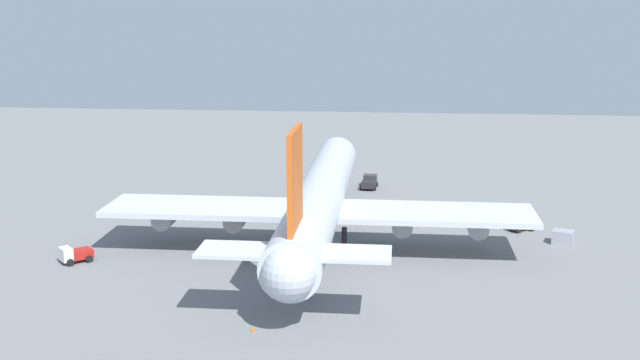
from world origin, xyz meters
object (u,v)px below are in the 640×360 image
(safety_cone_nose, at_px, (329,191))
(catering_truck, at_px, (75,254))
(maintenance_van, at_px, (369,182))
(cargo_container_fore, at_px, (563,237))
(fuel_truck, at_px, (519,222))
(cargo_airplane, at_px, (320,199))
(safety_cone_tail, at_px, (253,329))

(safety_cone_nose, bearing_deg, catering_truck, 144.84)
(catering_truck, bearing_deg, maintenance_van, -38.40)
(cargo_container_fore, bearing_deg, fuel_truck, 39.19)
(fuel_truck, xyz_separation_m, catering_truck, (-19.62, 56.53, -0.17))
(maintenance_van, xyz_separation_m, safety_cone_nose, (-4.04, 6.70, -0.76))
(cargo_container_fore, bearing_deg, cargo_airplane, 96.21)
(maintenance_van, xyz_separation_m, safety_cone_tail, (-62.23, 8.93, -0.77))
(catering_truck, bearing_deg, fuel_truck, -70.86)
(fuel_truck, bearing_deg, maintenance_van, 42.41)
(cargo_airplane, relative_size, safety_cone_tail, 113.71)
(cargo_airplane, relative_size, cargo_container_fore, 20.41)
(cargo_airplane, bearing_deg, safety_cone_nose, 2.78)
(cargo_airplane, height_order, safety_cone_nose, cargo_airplane)
(maintenance_van, xyz_separation_m, cargo_container_fore, (-29.94, -26.77, -0.13))
(maintenance_van, distance_m, fuel_truck, 32.53)
(cargo_airplane, xyz_separation_m, maintenance_van, (33.42, -5.27, -5.15))
(fuel_truck, bearing_deg, safety_cone_nose, 55.10)
(cargo_airplane, bearing_deg, safety_cone_tail, 172.76)
(fuel_truck, relative_size, cargo_container_fore, 1.35)
(safety_cone_nose, bearing_deg, fuel_truck, -124.90)
(fuel_truck, xyz_separation_m, cargo_container_fore, (-5.92, -4.83, -0.28))
(cargo_airplane, height_order, cargo_container_fore, cargo_airplane)
(fuel_truck, bearing_deg, safety_cone_tail, 141.07)
(cargo_airplane, distance_m, safety_cone_tail, 29.64)
(catering_truck, relative_size, safety_cone_nose, 6.99)
(fuel_truck, relative_size, safety_cone_tail, 7.50)
(catering_truck, relative_size, safety_cone_tail, 7.34)
(fuel_truck, distance_m, cargo_container_fore, 7.65)
(maintenance_van, xyz_separation_m, catering_truck, (-43.64, 34.59, -0.02))
(fuel_truck, height_order, cargo_container_fore, fuel_truck)
(cargo_container_fore, distance_m, safety_cone_tail, 48.14)
(cargo_airplane, relative_size, maintenance_van, 12.64)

